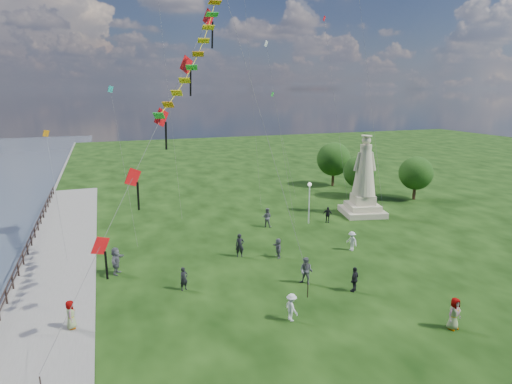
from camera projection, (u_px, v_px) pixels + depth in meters
name	position (u px, v px, depth m)	size (l,w,h in m)	color
waterfront	(31.00, 296.00, 26.00)	(200.00, 200.00, 1.51)	#34404F
statue	(364.00, 185.00, 42.01)	(4.62, 4.62, 7.87)	#C3BB93
lamppost	(309.00, 194.00, 39.17)	(0.36, 0.36, 3.89)	silver
tree_row	(363.00, 166.00, 51.04)	(9.15, 13.33, 5.63)	#382314
person_0	(184.00, 279.00, 26.43)	(0.55, 0.36, 1.50)	black
person_1	(306.00, 271.00, 27.22)	(0.87, 0.54, 1.79)	#595960
person_2	(291.00, 307.00, 22.94)	(1.00, 0.51, 1.54)	silver
person_3	(355.00, 279.00, 26.23)	(0.94, 0.48, 1.61)	black
person_4	(454.00, 314.00, 22.10)	(0.85, 0.52, 1.74)	#595960
person_5	(116.00, 261.00, 28.72)	(1.75, 0.76, 1.89)	#595960
person_6	(240.00, 245.00, 31.68)	(0.65, 0.43, 1.78)	black
person_7	(267.00, 217.00, 38.64)	(0.86, 0.53, 1.76)	#595960
person_8	(352.00, 241.00, 32.98)	(0.98, 0.51, 1.52)	silver
person_9	(328.00, 215.00, 39.95)	(0.88, 0.45, 1.51)	black
person_10	(71.00, 316.00, 22.02)	(0.75, 0.46, 1.54)	#595960
person_11	(278.00, 248.00, 31.61)	(1.37, 0.59, 1.47)	#595960
red_kite_train	(159.00, 126.00, 22.06)	(10.01, 9.35, 16.74)	black
small_kites	(240.00, 55.00, 41.05)	(30.28, 16.33, 32.66)	#1CACA7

